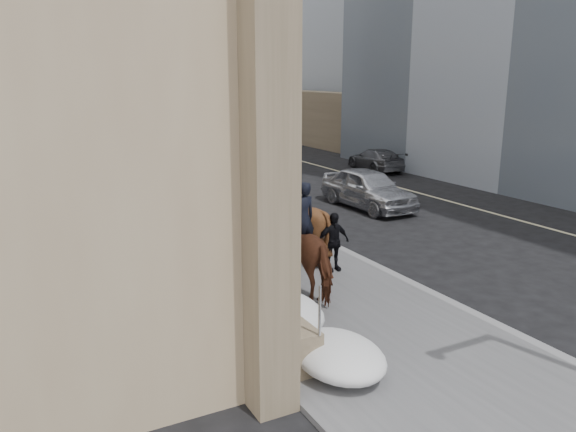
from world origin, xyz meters
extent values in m
plane|color=black|center=(0.00, 0.00, 0.00)|extent=(140.00, 140.00, 0.00)
cube|color=#4D4D4F|center=(0.00, 10.00, 0.06)|extent=(5.00, 80.00, 0.12)
cube|color=slate|center=(2.62, 10.00, 0.06)|extent=(0.24, 80.00, 0.12)
cube|color=#BFB78C|center=(10.50, 10.00, 0.01)|extent=(0.15, 70.00, 0.01)
cube|color=brown|center=(-2.25, 20.00, 0.45)|extent=(1.10, 44.00, 0.90)
cylinder|color=silver|center=(-1.80, 20.00, 1.35)|extent=(0.06, 42.00, 0.06)
cube|color=black|center=(-2.70, 13.00, 4.00)|extent=(0.20, 2.20, 4.50)
cube|color=brown|center=(15.50, 10.00, 2.00)|extent=(2.00, 80.00, 4.00)
cylinder|color=#2D2D30|center=(2.90, 14.00, 4.00)|extent=(0.18, 0.18, 8.00)
cube|color=#2D2D30|center=(2.10, 14.00, 7.90)|extent=(1.60, 0.15, 0.12)
cylinder|color=#2D2D30|center=(1.40, 14.00, 7.75)|extent=(0.24, 0.24, 0.30)
cylinder|color=#2D2D30|center=(2.90, 34.00, 4.00)|extent=(0.18, 0.18, 8.00)
cube|color=#2D2D30|center=(2.10, 34.00, 7.90)|extent=(1.60, 0.15, 0.12)
cylinder|color=#2D2D30|center=(1.40, 34.00, 7.75)|extent=(0.24, 0.24, 0.30)
cylinder|color=#2D2D30|center=(3.00, 22.00, 3.00)|extent=(0.20, 0.20, 6.00)
cylinder|color=#2D2D30|center=(1.00, 22.00, 5.80)|extent=(4.00, 0.16, 0.16)
imported|color=black|center=(-0.50, 22.00, 5.30)|extent=(0.18, 0.22, 1.10)
ellipsoid|color=silver|center=(-1.45, 0.00, 0.46)|extent=(1.50, 2.10, 0.68)
ellipsoid|color=silver|center=(-1.40, 4.00, 0.48)|extent=(1.60, 2.20, 0.72)
ellipsoid|color=silver|center=(-1.50, 8.00, 0.44)|extent=(1.40, 2.00, 0.64)
ellipsoid|color=silver|center=(-1.35, 12.00, 0.50)|extent=(1.70, 2.30, 0.76)
ellipsoid|color=silver|center=(-1.45, 16.00, 0.45)|extent=(1.50, 2.10, 0.66)
imported|color=#412113|center=(-0.02, 1.50, 1.13)|extent=(1.33, 2.49, 2.02)
imported|color=black|center=(-0.02, 1.65, 1.93)|extent=(0.67, 0.48, 1.72)
imported|color=#412512|center=(0.58, 3.58, 1.22)|extent=(2.06, 2.25, 2.21)
imported|color=black|center=(0.58, 3.73, 2.01)|extent=(0.93, 0.77, 1.72)
imported|color=black|center=(1.32, 2.54, 0.92)|extent=(0.96, 0.45, 1.59)
imported|color=#B3B5BC|center=(6.73, 8.52, 0.80)|extent=(2.00, 4.74, 1.60)
imported|color=#4F5055|center=(12.50, 15.83, 0.61)|extent=(2.17, 4.37, 1.22)
camera|label=1|loc=(-6.35, -9.51, 5.20)|focal=35.00mm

